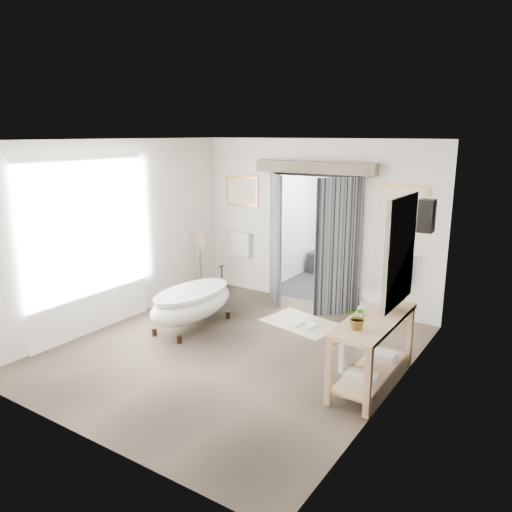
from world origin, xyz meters
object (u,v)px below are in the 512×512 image
(rug, at_px, (302,323))
(basin, at_px, (383,302))
(clawfoot_tub, at_px, (192,302))
(vanity, at_px, (370,345))

(rug, bearing_deg, basin, -29.77)
(clawfoot_tub, height_order, rug, clawfoot_tub)
(clawfoot_tub, bearing_deg, rug, 37.51)
(clawfoot_tub, xyz_separation_m, vanity, (3.00, -0.23, 0.10))
(vanity, xyz_separation_m, rug, (-1.62, 1.30, -0.50))
(vanity, relative_size, basin, 3.06)
(basin, bearing_deg, rug, 173.90)
(clawfoot_tub, relative_size, vanity, 1.06)
(vanity, bearing_deg, clawfoot_tub, 175.54)
(clawfoot_tub, distance_m, vanity, 3.01)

